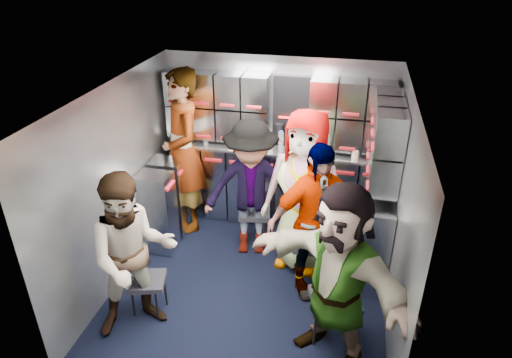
% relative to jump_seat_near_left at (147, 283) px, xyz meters
% --- Properties ---
extents(floor, '(3.00, 3.00, 0.00)m').
position_rel_jump_seat_near_left_xyz_m(floor, '(0.89, 0.62, -0.35)').
color(floor, black).
rests_on(floor, ground).
extents(wall_back, '(2.80, 0.04, 2.10)m').
position_rel_jump_seat_near_left_xyz_m(wall_back, '(0.89, 2.12, 0.70)').
color(wall_back, gray).
rests_on(wall_back, ground).
extents(wall_left, '(0.04, 3.00, 2.10)m').
position_rel_jump_seat_near_left_xyz_m(wall_left, '(-0.51, 0.62, 0.70)').
color(wall_left, gray).
rests_on(wall_left, ground).
extents(wall_right, '(0.04, 3.00, 2.10)m').
position_rel_jump_seat_near_left_xyz_m(wall_right, '(2.29, 0.62, 0.70)').
color(wall_right, gray).
rests_on(wall_right, ground).
extents(ceiling, '(2.80, 3.00, 0.02)m').
position_rel_jump_seat_near_left_xyz_m(ceiling, '(0.89, 0.62, 1.75)').
color(ceiling, silver).
rests_on(ceiling, wall_back).
extents(cart_bank_back, '(2.68, 0.38, 0.99)m').
position_rel_jump_seat_near_left_xyz_m(cart_bank_back, '(0.89, 1.91, 0.14)').
color(cart_bank_back, '#979CA6').
rests_on(cart_bank_back, ground).
extents(cart_bank_left, '(0.38, 0.76, 0.99)m').
position_rel_jump_seat_near_left_xyz_m(cart_bank_left, '(-0.30, 1.18, 0.14)').
color(cart_bank_left, '#979CA6').
rests_on(cart_bank_left, ground).
extents(counter, '(2.68, 0.42, 0.03)m').
position_rel_jump_seat_near_left_xyz_m(counter, '(0.89, 1.91, 0.66)').
color(counter, silver).
rests_on(counter, cart_bank_back).
extents(locker_bank_back, '(2.68, 0.28, 0.82)m').
position_rel_jump_seat_near_left_xyz_m(locker_bank_back, '(0.89, 1.97, 1.14)').
color(locker_bank_back, '#979CA6').
rests_on(locker_bank_back, wall_back).
extents(locker_bank_right, '(0.28, 1.00, 0.82)m').
position_rel_jump_seat_near_left_xyz_m(locker_bank_right, '(2.14, 1.32, 1.14)').
color(locker_bank_right, '#979CA6').
rests_on(locker_bank_right, wall_right).
extents(right_cabinet, '(0.28, 1.20, 1.00)m').
position_rel_jump_seat_near_left_xyz_m(right_cabinet, '(2.14, 1.22, 0.15)').
color(right_cabinet, '#979CA6').
rests_on(right_cabinet, ground).
extents(coffee_niche, '(0.46, 0.16, 0.84)m').
position_rel_jump_seat_near_left_xyz_m(coffee_niche, '(1.07, 2.03, 1.12)').
color(coffee_niche, black).
rests_on(coffee_niche, wall_back).
extents(red_latch_strip, '(2.60, 0.02, 0.03)m').
position_rel_jump_seat_near_left_xyz_m(red_latch_strip, '(0.89, 1.71, 0.53)').
color(red_latch_strip, maroon).
rests_on(red_latch_strip, cart_bank_back).
extents(jump_seat_near_left, '(0.41, 0.39, 0.40)m').
position_rel_jump_seat_near_left_xyz_m(jump_seat_near_left, '(0.00, 0.00, 0.00)').
color(jump_seat_near_left, black).
rests_on(jump_seat_near_left, ground).
extents(jump_seat_mid_left, '(0.42, 0.40, 0.43)m').
position_rel_jump_seat_near_left_xyz_m(jump_seat_mid_left, '(0.75, 1.39, 0.03)').
color(jump_seat_mid_left, black).
rests_on(jump_seat_mid_left, ground).
extents(jump_seat_center, '(0.49, 0.47, 0.49)m').
position_rel_jump_seat_near_left_xyz_m(jump_seat_center, '(1.36, 1.28, 0.08)').
color(jump_seat_center, black).
rests_on(jump_seat_center, ground).
extents(jump_seat_mid_right, '(0.43, 0.41, 0.49)m').
position_rel_jump_seat_near_left_xyz_m(jump_seat_mid_right, '(1.51, 0.85, 0.08)').
color(jump_seat_mid_right, black).
rests_on(jump_seat_mid_right, ground).
extents(jump_seat_near_right, '(0.51, 0.50, 0.48)m').
position_rel_jump_seat_near_left_xyz_m(jump_seat_near_right, '(1.79, 0.04, 0.07)').
color(jump_seat_near_right, black).
rests_on(jump_seat_near_right, ground).
extents(attendant_standing, '(0.83, 0.89, 2.04)m').
position_rel_jump_seat_near_left_xyz_m(attendant_standing, '(-0.16, 1.57, 0.67)').
color(attendant_standing, black).
rests_on(attendant_standing, ground).
extents(attendant_arc_a, '(0.99, 0.94, 1.62)m').
position_rel_jump_seat_near_left_xyz_m(attendant_arc_a, '(-0.00, -0.18, 0.46)').
color(attendant_arc_a, black).
rests_on(attendant_arc_a, ground).
extents(attendant_arc_b, '(1.14, 0.78, 1.63)m').
position_rel_jump_seat_near_left_xyz_m(attendant_arc_b, '(0.75, 1.21, 0.46)').
color(attendant_arc_b, black).
rests_on(attendant_arc_b, ground).
extents(attendant_arc_c, '(1.01, 0.78, 1.83)m').
position_rel_jump_seat_near_left_xyz_m(attendant_arc_c, '(1.36, 1.10, 0.56)').
color(attendant_arc_c, black).
rests_on(attendant_arc_c, ground).
extents(attendant_arc_d, '(1.05, 0.85, 1.67)m').
position_rel_jump_seat_near_left_xyz_m(attendant_arc_d, '(1.51, 0.67, 0.49)').
color(attendant_arc_d, black).
rests_on(attendant_arc_d, ground).
extents(attendant_arc_e, '(1.61, 1.28, 1.71)m').
position_rel_jump_seat_near_left_xyz_m(attendant_arc_e, '(1.79, -0.14, 0.50)').
color(attendant_arc_e, black).
rests_on(attendant_arc_e, ground).
extents(bottle_left, '(0.06, 0.06, 0.26)m').
position_rel_jump_seat_near_left_xyz_m(bottle_left, '(0.03, 1.86, 0.81)').
color(bottle_left, white).
rests_on(bottle_left, counter).
extents(bottle_mid, '(0.07, 0.07, 0.23)m').
position_rel_jump_seat_near_left_xyz_m(bottle_mid, '(0.97, 1.86, 0.79)').
color(bottle_mid, white).
rests_on(bottle_mid, counter).
extents(bottle_right, '(0.07, 0.07, 0.27)m').
position_rel_jump_seat_near_left_xyz_m(bottle_right, '(1.53, 1.86, 0.81)').
color(bottle_right, white).
rests_on(bottle_right, counter).
extents(cup_left, '(0.09, 0.09, 0.11)m').
position_rel_jump_seat_near_left_xyz_m(cup_left, '(0.35, 1.85, 0.73)').
color(cup_left, '#C9AF8E').
rests_on(cup_left, counter).
extents(cup_right, '(0.08, 0.08, 0.09)m').
position_rel_jump_seat_near_left_xyz_m(cup_right, '(1.85, 1.85, 0.72)').
color(cup_right, '#C9AF8E').
rests_on(cup_right, counter).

